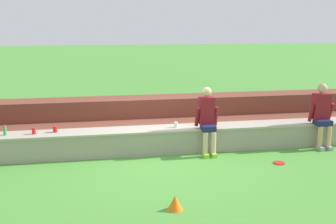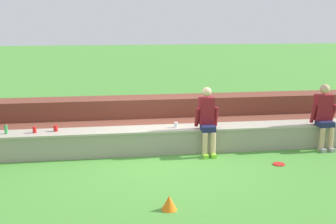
{
  "view_description": "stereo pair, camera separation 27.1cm",
  "coord_description": "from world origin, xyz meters",
  "px_view_note": "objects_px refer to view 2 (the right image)",
  "views": [
    {
      "loc": [
        -1.33,
        -8.05,
        2.78
      ],
      "look_at": [
        0.14,
        0.28,
        0.88
      ],
      "focal_mm": 43.48,
      "sensor_mm": 36.0,
      "label": 1
    },
    {
      "loc": [
        -1.06,
        -8.09,
        2.78
      ],
      "look_at": [
        0.14,
        0.28,
        0.88
      ],
      "focal_mm": 43.48,
      "sensor_mm": 36.0,
      "label": 2
    }
  ],
  "objects_px": {
    "person_left_of_center": "(207,119)",
    "plastic_cup_right_end": "(35,130)",
    "plastic_cup_middle": "(56,128)",
    "person_center": "(324,115)",
    "frisbee": "(279,164)",
    "water_bottle_near_right": "(6,129)",
    "plastic_cup_left_end": "(176,125)",
    "sports_cone": "(169,203)"
  },
  "relations": [
    {
      "from": "plastic_cup_middle",
      "to": "plastic_cup_right_end",
      "type": "bearing_deg",
      "value": -170.82
    },
    {
      "from": "plastic_cup_right_end",
      "to": "frisbee",
      "type": "xyz_separation_m",
      "value": [
        4.82,
        -1.13,
        -0.59
      ]
    },
    {
      "from": "frisbee",
      "to": "plastic_cup_left_end",
      "type": "bearing_deg",
      "value": 148.56
    },
    {
      "from": "plastic_cup_middle",
      "to": "person_left_of_center",
      "type": "bearing_deg",
      "value": -6.0
    },
    {
      "from": "plastic_cup_right_end",
      "to": "water_bottle_near_right",
      "type": "bearing_deg",
      "value": 178.85
    },
    {
      "from": "water_bottle_near_right",
      "to": "sports_cone",
      "type": "height_order",
      "value": "water_bottle_near_right"
    },
    {
      "from": "frisbee",
      "to": "person_center",
      "type": "bearing_deg",
      "value": 32.37
    },
    {
      "from": "water_bottle_near_right",
      "to": "frisbee",
      "type": "xyz_separation_m",
      "value": [
        5.38,
        -1.14,
        -0.62
      ]
    },
    {
      "from": "sports_cone",
      "to": "water_bottle_near_right",
      "type": "bearing_deg",
      "value": 136.75
    },
    {
      "from": "person_left_of_center",
      "to": "plastic_cup_right_end",
      "type": "bearing_deg",
      "value": 175.76
    },
    {
      "from": "person_center",
      "to": "sports_cone",
      "type": "xyz_separation_m",
      "value": [
        -3.8,
        -2.49,
        -0.66
      ]
    },
    {
      "from": "plastic_cup_left_end",
      "to": "plastic_cup_middle",
      "type": "height_order",
      "value": "plastic_cup_middle"
    },
    {
      "from": "sports_cone",
      "to": "plastic_cup_middle",
      "type": "bearing_deg",
      "value": 124.93
    },
    {
      "from": "person_left_of_center",
      "to": "sports_cone",
      "type": "distance_m",
      "value": 2.83
    },
    {
      "from": "plastic_cup_right_end",
      "to": "plastic_cup_middle",
      "type": "bearing_deg",
      "value": 9.18
    },
    {
      "from": "water_bottle_near_right",
      "to": "plastic_cup_middle",
      "type": "bearing_deg",
      "value": 3.27
    },
    {
      "from": "plastic_cup_middle",
      "to": "frisbee",
      "type": "relative_size",
      "value": 0.53
    },
    {
      "from": "person_left_of_center",
      "to": "person_center",
      "type": "bearing_deg",
      "value": -0.09
    },
    {
      "from": "plastic_cup_right_end",
      "to": "person_center",
      "type": "bearing_deg",
      "value": -2.48
    },
    {
      "from": "plastic_cup_left_end",
      "to": "sports_cone",
      "type": "height_order",
      "value": "plastic_cup_left_end"
    },
    {
      "from": "person_left_of_center",
      "to": "water_bottle_near_right",
      "type": "bearing_deg",
      "value": 176.18
    },
    {
      "from": "water_bottle_near_right",
      "to": "plastic_cup_middle",
      "type": "distance_m",
      "value": 0.98
    },
    {
      "from": "sports_cone",
      "to": "person_center",
      "type": "bearing_deg",
      "value": 33.31
    },
    {
      "from": "person_center",
      "to": "sports_cone",
      "type": "relative_size",
      "value": 6.07
    },
    {
      "from": "plastic_cup_left_end",
      "to": "person_center",
      "type": "bearing_deg",
      "value": -5.03
    },
    {
      "from": "plastic_cup_right_end",
      "to": "sports_cone",
      "type": "distance_m",
      "value": 3.68
    },
    {
      "from": "plastic_cup_right_end",
      "to": "person_left_of_center",
      "type": "bearing_deg",
      "value": -4.24
    },
    {
      "from": "frisbee",
      "to": "person_left_of_center",
      "type": "bearing_deg",
      "value": 145.46
    },
    {
      "from": "water_bottle_near_right",
      "to": "frisbee",
      "type": "height_order",
      "value": "water_bottle_near_right"
    },
    {
      "from": "plastic_cup_middle",
      "to": "sports_cone",
      "type": "relative_size",
      "value": 0.52
    },
    {
      "from": "person_center",
      "to": "plastic_cup_right_end",
      "type": "xyz_separation_m",
      "value": [
        -6.18,
        0.27,
        -0.18
      ]
    },
    {
      "from": "plastic_cup_right_end",
      "to": "sports_cone",
      "type": "bearing_deg",
      "value": -49.15
    },
    {
      "from": "water_bottle_near_right",
      "to": "sports_cone",
      "type": "bearing_deg",
      "value": -43.25
    },
    {
      "from": "plastic_cup_middle",
      "to": "sports_cone",
      "type": "distance_m",
      "value": 3.48
    },
    {
      "from": "plastic_cup_middle",
      "to": "sports_cone",
      "type": "bearing_deg",
      "value": -55.07
    },
    {
      "from": "person_left_of_center",
      "to": "plastic_cup_left_end",
      "type": "distance_m",
      "value": 0.7
    },
    {
      "from": "water_bottle_near_right",
      "to": "plastic_cup_right_end",
      "type": "distance_m",
      "value": 0.56
    },
    {
      "from": "frisbee",
      "to": "sports_cone",
      "type": "bearing_deg",
      "value": -146.17
    },
    {
      "from": "person_left_of_center",
      "to": "plastic_cup_right_end",
      "type": "distance_m",
      "value": 3.58
    },
    {
      "from": "person_left_of_center",
      "to": "frisbee",
      "type": "xyz_separation_m",
      "value": [
        1.26,
        -0.87,
        -0.74
      ]
    },
    {
      "from": "person_center",
      "to": "water_bottle_near_right",
      "type": "height_order",
      "value": "person_center"
    },
    {
      "from": "person_center",
      "to": "plastic_cup_right_end",
      "type": "distance_m",
      "value": 6.19
    }
  ]
}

